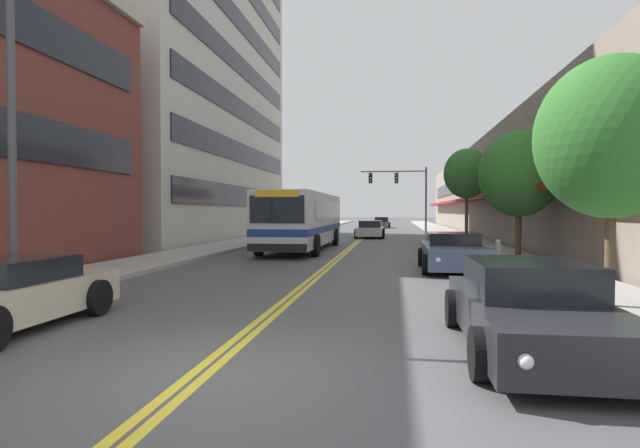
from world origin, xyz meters
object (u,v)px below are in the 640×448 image
(city_bus, at_px, (304,218))
(traffic_signal_mast, at_px, (403,186))
(street_tree_right_near, at_px, (612,138))
(car_slate_blue_parked_right_mid, at_px, (453,252))
(street_tree_right_mid, at_px, (519,174))
(car_charcoal_parked_right_foreground, at_px, (530,310))
(street_lamp_left_near, at_px, (28,89))
(street_tree_right_far, at_px, (467,174))
(car_dark_grey_moving_lead, at_px, (382,223))
(car_champagne_parked_left_near, at_px, (0,295))
(car_silver_moving_second, at_px, (370,230))
(car_white_parked_left_mid, at_px, (306,229))
(fire_hydrant, at_px, (498,252))

(city_bus, relative_size, traffic_signal_mast, 2.03)
(street_tree_right_near, bearing_deg, traffic_signal_mast, 95.73)
(city_bus, xyz_separation_m, traffic_signal_mast, (5.49, 19.56, 2.59))
(car_slate_blue_parked_right_mid, height_order, street_tree_right_mid, street_tree_right_mid)
(car_charcoal_parked_right_foreground, xyz_separation_m, street_lamp_left_near, (-9.26, 1.55, 3.89))
(street_tree_right_far, bearing_deg, car_dark_grey_moving_lead, 100.59)
(traffic_signal_mast, distance_m, street_tree_right_near, 35.14)
(street_tree_right_near, xyz_separation_m, street_tree_right_mid, (0.55, 9.75, -0.00))
(city_bus, distance_m, street_tree_right_mid, 11.24)
(street_tree_right_near, bearing_deg, car_charcoal_parked_right_foreground, -126.81)
(car_slate_blue_parked_right_mid, bearing_deg, street_tree_right_near, -71.72)
(car_champagne_parked_left_near, height_order, street_tree_right_far, street_tree_right_far)
(street_tree_right_near, distance_m, street_tree_right_mid, 9.76)
(car_dark_grey_moving_lead, height_order, car_silver_moving_second, car_dark_grey_moving_lead)
(car_white_parked_left_mid, relative_size, car_dark_grey_moving_lead, 0.99)
(street_tree_right_far, bearing_deg, car_silver_moving_second, 126.46)
(car_charcoal_parked_right_foreground, bearing_deg, car_champagne_parked_left_near, 179.72)
(city_bus, relative_size, car_champagne_parked_left_near, 2.75)
(car_white_parked_left_mid, distance_m, car_slate_blue_parked_right_mid, 21.74)
(street_tree_right_near, distance_m, fire_hydrant, 7.88)
(car_dark_grey_moving_lead, bearing_deg, car_white_parked_left_mid, -102.54)
(street_tree_right_mid, bearing_deg, fire_hydrant, -116.96)
(car_white_parked_left_mid, xyz_separation_m, traffic_signal_mast, (7.42, 8.19, 3.63))
(car_champagne_parked_left_near, relative_size, car_charcoal_parked_right_foreground, 0.94)
(car_charcoal_parked_right_foreground, relative_size, street_tree_right_near, 0.95)
(car_white_parked_left_mid, bearing_deg, car_dark_grey_moving_lead, 77.46)
(street_lamp_left_near, relative_size, fire_hydrant, 8.17)
(city_bus, distance_m, car_slate_blue_parked_right_mid, 10.95)
(car_white_parked_left_mid, height_order, fire_hydrant, car_white_parked_left_mid)
(car_dark_grey_moving_lead, height_order, street_tree_right_far, street_tree_right_far)
(car_champagne_parked_left_near, bearing_deg, street_tree_right_near, 15.38)
(car_dark_grey_moving_lead, relative_size, street_tree_right_far, 0.78)
(car_champagne_parked_left_near, height_order, car_charcoal_parked_right_foreground, car_charcoal_parked_right_foreground)
(city_bus, height_order, fire_hydrant, city_bus)
(traffic_signal_mast, relative_size, street_lamp_left_near, 0.80)
(street_tree_right_far, bearing_deg, street_tree_right_near, -89.85)
(city_bus, relative_size, car_slate_blue_parked_right_mid, 2.72)
(car_dark_grey_moving_lead, bearing_deg, car_champagne_parked_left_near, -95.59)
(car_charcoal_parked_right_foreground, bearing_deg, car_slate_blue_parked_right_mid, 89.84)
(car_champagne_parked_left_near, distance_m, street_tree_right_mid, 17.41)
(car_champagne_parked_left_near, xyz_separation_m, car_charcoal_parked_right_foreground, (8.66, -0.04, 0.02))
(city_bus, distance_m, fire_hydrant, 11.64)
(city_bus, bearing_deg, traffic_signal_mast, 74.32)
(car_charcoal_parked_right_foreground, height_order, car_dark_grey_moving_lead, car_dark_grey_moving_lead)
(street_tree_right_mid, bearing_deg, car_white_parked_left_mid, 124.00)
(car_champagne_parked_left_near, bearing_deg, traffic_signal_mast, 78.92)
(car_silver_moving_second, xyz_separation_m, street_lamp_left_near, (-5.48, -29.16, 3.88))
(car_champagne_parked_left_near, distance_m, street_tree_right_far, 25.28)
(traffic_signal_mast, relative_size, street_tree_right_near, 1.21)
(car_dark_grey_moving_lead, xyz_separation_m, traffic_signal_mast, (2.25, -15.07, 3.66))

